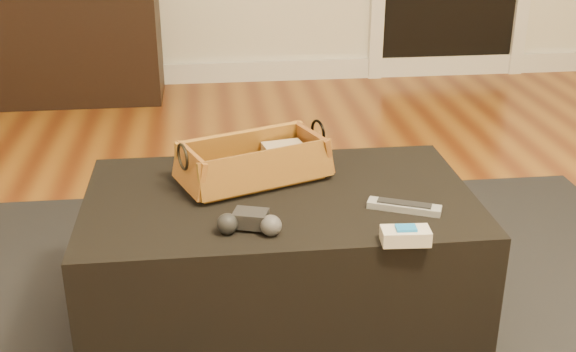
{
  "coord_description": "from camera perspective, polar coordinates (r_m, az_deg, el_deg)",
  "views": [
    {
      "loc": [
        -0.18,
        -1.52,
        1.22
      ],
      "look_at": [
        0.01,
        0.14,
        0.49
      ],
      "focal_mm": 45.0,
      "sensor_mm": 36.0,
      "label": 1
    }
  ],
  "objects": [
    {
      "name": "game_controller",
      "position": [
        1.67,
        -3.04,
        -3.67
      ],
      "size": [
        0.16,
        0.1,
        0.05
      ],
      "color": "black",
      "rests_on": "ottoman"
    },
    {
      "name": "baseboard",
      "position": [
        4.41,
        -4.11,
        8.21
      ],
      "size": [
        5.0,
        0.04,
        0.12
      ],
      "primitive_type": "cube",
      "color": "white",
      "rests_on": "floor"
    },
    {
      "name": "cream_gadget",
      "position": [
        1.64,
        9.27,
        -4.67
      ],
      "size": [
        0.11,
        0.06,
        0.04
      ],
      "color": "beige",
      "rests_on": "ottoman"
    },
    {
      "name": "wicker_basket",
      "position": [
        1.93,
        -2.73,
        0.98
      ],
      "size": [
        0.44,
        0.33,
        0.14
      ],
      "color": "#A27224",
      "rests_on": "ottoman"
    },
    {
      "name": "tv_remote",
      "position": [
        1.92,
        -3.06,
        0.12
      ],
      "size": [
        0.21,
        0.14,
        0.02
      ],
      "primitive_type": "cube",
      "rotation": [
        0.0,
        0.0,
        0.47
      ],
      "color": "black",
      "rests_on": "wicker_basket"
    },
    {
      "name": "ottoman",
      "position": [
        1.96,
        -0.65,
        -7.06
      ],
      "size": [
        1.0,
        0.6,
        0.42
      ],
      "primitive_type": "cube",
      "color": "black",
      "rests_on": "area_rug"
    },
    {
      "name": "media_cabinet",
      "position": [
        4.26,
        -20.74,
        9.61
      ],
      "size": [
        1.55,
        0.45,
        0.61
      ],
      "primitive_type": "cube",
      "color": "black",
      "rests_on": "floor"
    },
    {
      "name": "area_rug",
      "position": [
        2.04,
        -0.47,
        -13.01
      ],
      "size": [
        2.6,
        2.0,
        0.01
      ],
      "primitive_type": "cube",
      "color": "black",
      "rests_on": "floor"
    },
    {
      "name": "cloth_bundle",
      "position": [
        2.0,
        -0.38,
        1.72
      ],
      "size": [
        0.12,
        0.09,
        0.06
      ],
      "primitive_type": "cube",
      "rotation": [
        0.0,
        0.0,
        0.19
      ],
      "color": "tan",
      "rests_on": "wicker_basket"
    },
    {
      "name": "silver_remote",
      "position": [
        1.8,
        9.16,
        -2.39
      ],
      "size": [
        0.18,
        0.11,
        0.02
      ],
      "color": "#9EA1A5",
      "rests_on": "ottoman"
    }
  ]
}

